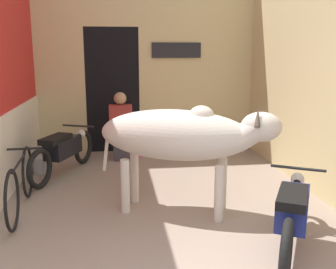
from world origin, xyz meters
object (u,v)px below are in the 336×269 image
Objects in this scene: motorcycle_near at (293,212)px; motorcycle_far at (63,150)px; bucket at (42,165)px; bicycle at (21,184)px; plastic_stool at (136,146)px; cow at (181,136)px; shopkeeper_seated at (121,125)px.

motorcycle_near is 0.95× the size of motorcycle_far.
motorcycle_far is at bearing -22.93° from bucket.
bicycle is 2.86m from plastic_stool.
plastic_stool is at bearing 56.96° from bicycle.
motorcycle_near is 3.21m from bicycle.
bicycle reaches higher than bucket.
cow is 1.27× the size of motorcycle_near.
shopkeeper_seated is at bearing 113.98° from motorcycle_near.
motorcycle_far is at bearing 132.28° from motorcycle_near.
cow is at bearing -7.73° from bicycle.
cow reaches higher than bicycle.
shopkeeper_seated is at bearing 105.15° from cow.
motorcycle_near reaches higher than bicycle.
motorcycle_near is (0.94, -1.11, -0.55)m from cow.
bicycle is at bearing -123.04° from plastic_stool.
motorcycle_near reaches higher than bucket.
cow reaches higher than motorcycle_far.
cow is 1.55m from motorcycle_near.
plastic_stool is at bearing 109.64° from motorcycle_near.
bucket is (-1.60, -0.78, -0.08)m from plastic_stool.
motorcycle_far is 0.50m from bucket.
cow is 2.79m from plastic_stool.
plastic_stool is at bearing 98.71° from cow.
shopkeeper_seated is at bearing 41.91° from motorcycle_far.
shopkeeper_seated is (1.27, 2.29, 0.28)m from bicycle.
motorcycle_near is 4.00m from plastic_stool.
bicycle is at bearing 172.27° from cow.
bicycle is (-0.34, -1.45, -0.05)m from motorcycle_far.
cow is 5.72× the size of plastic_stool.
plastic_stool is (1.56, 2.39, -0.15)m from bicycle.
cow reaches higher than shopkeeper_seated.
cow is 1.21× the size of motorcycle_far.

